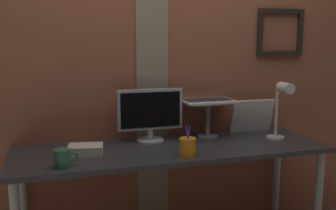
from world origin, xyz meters
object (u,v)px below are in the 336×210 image
monitor (150,112)px  whiteboard_panel (252,116)px  laptop (204,91)px  desk_lamp (281,104)px  pen_cup (188,147)px  coffee_mug (63,158)px

monitor → whiteboard_panel: size_ratio=1.35×
laptop → whiteboard_panel: laptop is taller
laptop → desk_lamp: 0.52m
monitor → whiteboard_panel: monitor is taller
pen_cup → desk_lamp: bearing=12.1°
whiteboard_panel → desk_lamp: (0.06, -0.27, 0.12)m
whiteboard_panel → laptop: bearing=173.3°
desk_lamp → pen_cup: (-0.70, -0.15, -0.19)m
whiteboard_panel → coffee_mug: 1.39m
monitor → coffee_mug: monitor is taller
laptop → coffee_mug: (-0.98, -0.46, -0.26)m
laptop → monitor: bearing=-169.9°
desk_lamp → monitor: bearing=164.1°
monitor → desk_lamp: bearing=-15.9°
pen_cup → whiteboard_panel: bearing=33.1°
laptop → desk_lamp: laptop is taller
monitor → laptop: size_ratio=1.21×
pen_cup → coffee_mug: 0.69m
laptop → coffee_mug: laptop is taller
laptop → desk_lamp: (0.42, -0.31, -0.07)m
monitor → desk_lamp: size_ratio=1.10×
laptop → desk_lamp: size_ratio=0.91×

